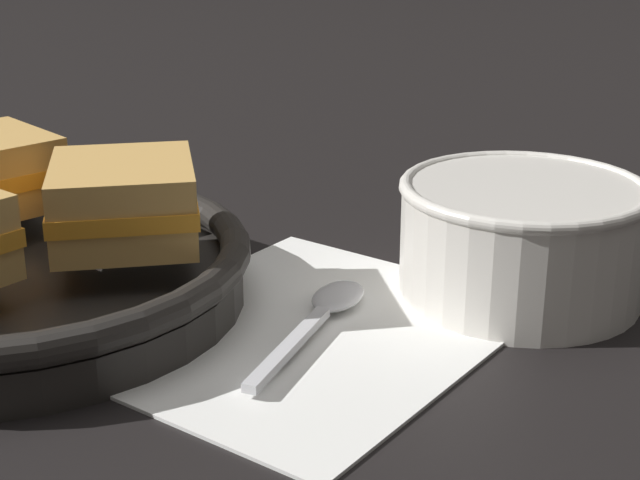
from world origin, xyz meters
TOP-DOWN VIEW (x-y plane):
  - ground_plane at (0.00, 0.00)m, footprint 4.00×4.00m
  - napkin at (-0.01, 0.01)m, footprint 0.26×0.23m
  - soup_bowl at (0.11, -0.04)m, footprint 0.15×0.15m
  - spoon at (0.00, 0.02)m, footprint 0.14×0.07m
  - skillet at (-0.11, 0.16)m, footprint 0.33×0.33m
  - sandwich_near_right at (-0.06, 0.11)m, footprint 0.12×0.12m

SIDE VIEW (x-z plane):
  - ground_plane at x=0.00m, z-range 0.00..0.00m
  - napkin at x=-0.01m, z-range 0.00..0.00m
  - spoon at x=0.00m, z-range 0.00..0.01m
  - skillet at x=-0.11m, z-range 0.00..0.04m
  - soup_bowl at x=0.11m, z-range 0.00..0.08m
  - sandwich_near_right at x=-0.06m, z-range 0.04..0.09m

